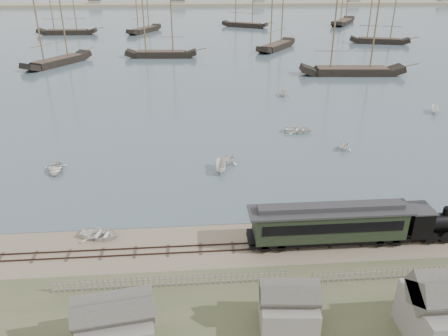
{
  "coord_description": "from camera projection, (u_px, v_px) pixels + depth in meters",
  "views": [
    {
      "loc": [
        -4.48,
        -35.36,
        24.03
      ],
      "look_at": [
        -1.03,
        8.02,
        3.5
      ],
      "focal_mm": 35.0,
      "sensor_mm": 36.0,
      "label": 1
    }
  ],
  "objects": [
    {
      "name": "harbor_water",
      "position": [
        198.0,
        22.0,
        195.7
      ],
      "size": [
        600.0,
        336.0,
        0.06
      ],
      "primitive_type": "cube",
      "color": "#496069",
      "rests_on": "ground"
    },
    {
      "name": "rowboat_0",
      "position": [
        55.0,
        169.0,
        54.98
      ],
      "size": [
        4.48,
        3.66,
        0.81
      ],
      "primitive_type": "imported",
      "rotation": [
        0.0,
        0.0,
        0.24
      ],
      "color": "white",
      "rests_on": "harbor_water"
    },
    {
      "name": "rowboat_4",
      "position": [
        344.0,
        145.0,
        61.39
      ],
      "size": [
        3.47,
        3.41,
        1.38
      ],
      "primitive_type": "imported",
      "rotation": [
        0.0,
        0.0,
        5.61
      ],
      "color": "white",
      "rests_on": "harbor_water"
    },
    {
      "name": "schooner_8",
      "position": [
        245.0,
        1.0,
        174.34
      ],
      "size": [
        18.84,
        13.12,
        20.0
      ],
      "primitive_type": null,
      "rotation": [
        0.0,
        0.0,
        -0.51
      ],
      "color": "black",
      "rests_on": "harbor_water"
    },
    {
      "name": "schooner_1",
      "position": [
        52.0,
        24.0,
        108.56
      ],
      "size": [
        14.97,
        20.15,
        20.0
      ],
      "primitive_type": null,
      "rotation": [
        0.0,
        0.0,
        1.02
      ],
      "color": "black",
      "rests_on": "harbor_water"
    },
    {
      "name": "rowboat_5",
      "position": [
        435.0,
        109.0,
        76.54
      ],
      "size": [
        3.45,
        2.52,
        1.25
      ],
      "primitive_type": "imported",
      "rotation": [
        0.0,
        0.0,
        2.69
      ],
      "color": "white",
      "rests_on": "harbor_water"
    },
    {
      "name": "ground",
      "position": [
        241.0,
        235.0,
        42.45
      ],
      "size": [
        600.0,
        600.0,
        0.0
      ],
      "primitive_type": "plane",
      "color": "gray",
      "rests_on": "ground"
    },
    {
      "name": "schooner_5",
      "position": [
        384.0,
        11.0,
        138.1
      ],
      "size": [
        19.05,
        9.44,
        20.0
      ],
      "primitive_type": null,
      "rotation": [
        0.0,
        0.0,
        -0.29
      ],
      "color": "black",
      "rests_on": "harbor_water"
    },
    {
      "name": "schooner_4",
      "position": [
        357.0,
        31.0,
        98.69
      ],
      "size": [
        24.46,
        7.48,
        20.0
      ],
      "primitive_type": null,
      "rotation": [
        0.0,
        0.0,
        -0.08
      ],
      "color": "black",
      "rests_on": "harbor_water"
    },
    {
      "name": "far_spit",
      "position": [
        194.0,
        6.0,
        267.84
      ],
      "size": [
        500.0,
        20.0,
        1.8
      ],
      "primitive_type": "cube",
      "color": "tan",
      "rests_on": "ground"
    },
    {
      "name": "schooner_7",
      "position": [
        142.0,
        4.0,
        160.85
      ],
      "size": [
        12.66,
        18.52,
        20.0
      ],
      "primitive_type": null,
      "rotation": [
        0.0,
        0.0,
        1.08
      ],
      "color": "black",
      "rests_on": "harbor_water"
    },
    {
      "name": "schooner_6",
      "position": [
        63.0,
        6.0,
        156.1
      ],
      "size": [
        21.36,
        5.52,
        20.0
      ],
      "primitive_type": null,
      "rotation": [
        0.0,
        0.0,
        -0.03
      ],
      "color": "black",
      "rests_on": "harbor_water"
    },
    {
      "name": "schooner_3",
      "position": [
        278.0,
        15.0,
        128.87
      ],
      "size": [
        15.46,
        19.29,
        20.0
      ],
      "primitive_type": null,
      "rotation": [
        0.0,
        0.0,
        0.96
      ],
      "color": "black",
      "rests_on": "harbor_water"
    },
    {
      "name": "passenger_coach",
      "position": [
        329.0,
        223.0,
        40.24
      ],
      "size": [
        15.04,
        2.9,
        3.65
      ],
      "color": "black",
      "rests_on": "ground"
    },
    {
      "name": "picket_fence_west",
      "position": [
        172.0,
        287.0,
        35.68
      ],
      "size": [
        19.0,
        0.1,
        1.2
      ],
      "primitive_type": null,
      "color": "gray",
      "rests_on": "ground"
    },
    {
      "name": "rowboat_1",
      "position": [
        229.0,
        158.0,
        57.05
      ],
      "size": [
        3.76,
        3.78,
        1.51
      ],
      "primitive_type": "imported",
      "rotation": [
        0.0,
        0.0,
        2.33
      ],
      "color": "white",
      "rests_on": "harbor_water"
    },
    {
      "name": "beached_dinghy",
      "position": [
        100.0,
        234.0,
        41.91
      ],
      "size": [
        3.71,
        4.47,
        0.8
      ],
      "primitive_type": "imported",
      "rotation": [
        0.0,
        0.0,
        1.3
      ],
      "color": "white",
      "rests_on": "ground"
    },
    {
      "name": "schooner_2",
      "position": [
        159.0,
        20.0,
        117.48
      ],
      "size": [
        19.85,
        5.87,
        20.0
      ],
      "primitive_type": null,
      "rotation": [
        0.0,
        0.0,
        -0.07
      ],
      "color": "black",
      "rests_on": "harbor_water"
    },
    {
      "name": "rowboat_2",
      "position": [
        221.0,
        167.0,
        54.99
      ],
      "size": [
        3.53,
        1.51,
        1.34
      ],
      "primitive_type": "imported",
      "rotation": [
        0.0,
        0.0,
        3.08
      ],
      "color": "white",
      "rests_on": "harbor_water"
    },
    {
      "name": "rowboat_7",
      "position": [
        283.0,
        92.0,
        86.12
      ],
      "size": [
        3.09,
        2.69,
        1.58
      ],
      "primitive_type": "imported",
      "rotation": [
        0.0,
        0.0,
        0.03
      ],
      "color": "white",
      "rests_on": "harbor_water"
    },
    {
      "name": "shed_mid",
      "position": [
        287.0,
        327.0,
        31.78
      ],
      "size": [
        4.0,
        3.5,
        3.6
      ],
      "primitive_type": null,
      "color": "gray",
      "rests_on": "ground"
    },
    {
      "name": "picket_fence_east",
      "position": [
        399.0,
        279.0,
        36.59
      ],
      "size": [
        15.0,
        0.1,
        1.2
      ],
      "primitive_type": null,
      "color": "gray",
      "rests_on": "ground"
    },
    {
      "name": "rail_track",
      "position": [
        244.0,
        247.0,
        40.63
      ],
      "size": [
        120.0,
        1.8,
        0.16
      ],
      "color": "#31211A",
      "rests_on": "ground"
    },
    {
      "name": "rowboat_3",
      "position": [
        298.0,
        130.0,
        67.73
      ],
      "size": [
        3.79,
        4.82,
        0.91
      ],
      "primitive_type": "imported",
      "rotation": [
        0.0,
        0.0,
        1.41
      ],
      "color": "white",
      "rests_on": "harbor_water"
    }
  ]
}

